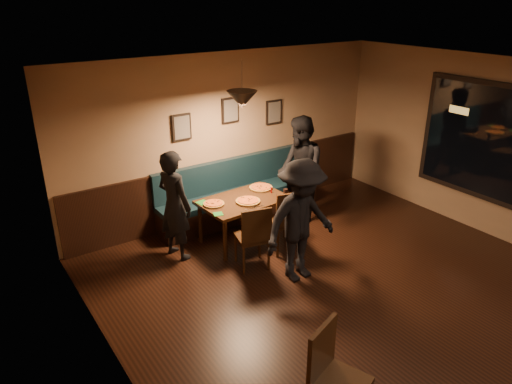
# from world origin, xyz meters

# --- Properties ---
(floor) EXTENTS (7.00, 7.00, 0.00)m
(floor) POSITION_xyz_m (0.00, 0.00, 0.00)
(floor) COLOR black
(floor) RESTS_ON ground
(ceiling) EXTENTS (7.00, 7.00, 0.00)m
(ceiling) POSITION_xyz_m (0.00, 0.00, 2.80)
(ceiling) COLOR silver
(ceiling) RESTS_ON ground
(wall_back) EXTENTS (6.00, 0.00, 6.00)m
(wall_back) POSITION_xyz_m (0.00, 3.50, 1.40)
(wall_back) COLOR #8C704F
(wall_back) RESTS_ON ground
(wall_left) EXTENTS (0.00, 7.00, 7.00)m
(wall_left) POSITION_xyz_m (-3.00, 0.00, 1.40)
(wall_left) COLOR #8C704F
(wall_left) RESTS_ON ground
(wainscot) EXTENTS (5.88, 0.06, 1.00)m
(wainscot) POSITION_xyz_m (0.00, 3.47, 0.50)
(wainscot) COLOR black
(wainscot) RESTS_ON ground
(booth_bench) EXTENTS (3.00, 0.60, 1.00)m
(booth_bench) POSITION_xyz_m (0.00, 3.20, 0.50)
(booth_bench) COLOR #0F232D
(booth_bench) RESTS_ON ground
(window_frame) EXTENTS (0.06, 2.56, 1.86)m
(window_frame) POSITION_xyz_m (2.96, 0.50, 1.50)
(window_frame) COLOR black
(window_frame) RESTS_ON wall_right
(window_glass) EXTENTS (0.00, 2.40, 2.40)m
(window_glass) POSITION_xyz_m (2.93, 0.50, 1.50)
(window_glass) COLOR black
(window_glass) RESTS_ON wall_right
(picture_left) EXTENTS (0.32, 0.04, 0.42)m
(picture_left) POSITION_xyz_m (-0.90, 3.47, 1.70)
(picture_left) COLOR black
(picture_left) RESTS_ON wall_back
(picture_center) EXTENTS (0.32, 0.04, 0.42)m
(picture_center) POSITION_xyz_m (0.00, 3.47, 1.85)
(picture_center) COLOR black
(picture_center) RESTS_ON wall_back
(picture_right) EXTENTS (0.32, 0.04, 0.42)m
(picture_right) POSITION_xyz_m (0.90, 3.47, 1.70)
(picture_right) COLOR black
(picture_right) RESTS_ON wall_back
(pendant_lamp) EXTENTS (0.44, 0.44, 0.25)m
(pendant_lamp) POSITION_xyz_m (-0.41, 2.47, 2.25)
(pendant_lamp) COLOR black
(pendant_lamp) RESTS_ON ceiling
(dining_table) EXTENTS (1.36, 0.92, 0.71)m
(dining_table) POSITION_xyz_m (-0.41, 2.47, 0.35)
(dining_table) COLOR black
(dining_table) RESTS_ON floor
(chair_near_left) EXTENTS (0.53, 0.53, 0.98)m
(chair_near_left) POSITION_xyz_m (-0.73, 1.75, 0.49)
(chair_near_left) COLOR black
(chair_near_left) RESTS_ON floor
(chair_near_right) EXTENTS (0.56, 0.56, 1.01)m
(chair_near_right) POSITION_xyz_m (-0.05, 1.86, 0.51)
(chair_near_right) COLOR black
(chair_near_right) RESTS_ON floor
(diner_left) EXTENTS (0.55, 0.69, 1.65)m
(diner_left) POSITION_xyz_m (-1.49, 2.62, 0.83)
(diner_left) COLOR black
(diner_left) RESTS_ON floor
(diner_right) EXTENTS (0.96, 1.07, 1.82)m
(diner_right) POSITION_xyz_m (0.77, 2.53, 0.91)
(diner_right) COLOR black
(diner_right) RESTS_ON floor
(diner_front) EXTENTS (1.12, 0.66, 1.72)m
(diner_front) POSITION_xyz_m (-0.36, 1.14, 0.86)
(diner_front) COLOR black
(diner_front) RESTS_ON floor
(pizza_a) EXTENTS (0.39, 0.39, 0.04)m
(pizza_a) POSITION_xyz_m (-0.89, 2.54, 0.73)
(pizza_a) COLOR orange
(pizza_a) RESTS_ON dining_table
(pizza_b) EXTENTS (0.47, 0.47, 0.04)m
(pizza_b) POSITION_xyz_m (-0.42, 2.33, 0.73)
(pizza_b) COLOR gold
(pizza_b) RESTS_ON dining_table
(pizza_c) EXTENTS (0.47, 0.47, 0.04)m
(pizza_c) POSITION_xyz_m (0.05, 2.66, 0.73)
(pizza_c) COLOR orange
(pizza_c) RESTS_ON dining_table
(soda_glass) EXTENTS (0.09, 0.09, 0.15)m
(soda_glass) POSITION_xyz_m (0.15, 2.13, 0.78)
(soda_glass) COLOR black
(soda_glass) RESTS_ON dining_table
(tabasco_bottle) EXTENTS (0.03, 0.03, 0.11)m
(tabasco_bottle) POSITION_xyz_m (0.10, 2.43, 0.76)
(tabasco_bottle) COLOR #860A04
(tabasco_bottle) RESTS_ON dining_table
(napkin_a) EXTENTS (0.19, 0.19, 0.01)m
(napkin_a) POSITION_xyz_m (-0.99, 2.70, 0.71)
(napkin_a) COLOR #1F7521
(napkin_a) RESTS_ON dining_table
(napkin_b) EXTENTS (0.17, 0.17, 0.01)m
(napkin_b) POSITION_xyz_m (-1.00, 2.22, 0.71)
(napkin_b) COLOR #1E7325
(napkin_b) RESTS_ON dining_table
(cutlery_set) EXTENTS (0.17, 0.06, 0.00)m
(cutlery_set) POSITION_xyz_m (-0.45, 2.11, 0.71)
(cutlery_set) COLOR #BBBBC0
(cutlery_set) RESTS_ON dining_table
(cafe_chair_far) EXTENTS (0.57, 0.57, 1.02)m
(cafe_chair_far) POSITION_xyz_m (-1.63, -0.97, 0.51)
(cafe_chair_far) COLOR black
(cafe_chair_far) RESTS_ON floor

